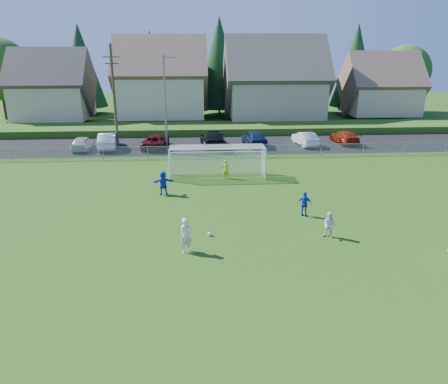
{
  "coord_description": "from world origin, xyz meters",
  "views": [
    {
      "loc": [
        -1.67,
        -16.99,
        9.82
      ],
      "look_at": [
        0.0,
        8.0,
        1.4
      ],
      "focal_mm": 35.0,
      "sensor_mm": 36.0,
      "label": 1
    }
  ],
  "objects_px": {
    "player_blue_b": "(163,183)",
    "car_a": "(82,143)",
    "soccer_goal": "(217,156)",
    "car_e": "(254,138)",
    "car_g": "(345,137)",
    "goalkeeper": "(226,169)",
    "car_b": "(108,141)",
    "car_d": "(213,139)",
    "car_c": "(156,141)",
    "player_white_a": "(186,235)",
    "player_blue_a": "(305,204)",
    "player_white_b": "(330,225)",
    "car_f": "(305,139)",
    "soccer_ball": "(210,234)"
  },
  "relations": [
    {
      "from": "car_f",
      "to": "player_white_b",
      "type": "bearing_deg",
      "value": 71.47
    },
    {
      "from": "car_e",
      "to": "car_b",
      "type": "bearing_deg",
      "value": -4.29
    },
    {
      "from": "player_blue_a",
      "to": "car_d",
      "type": "relative_size",
      "value": 0.27
    },
    {
      "from": "car_d",
      "to": "soccer_goal",
      "type": "xyz_separation_m",
      "value": [
        -0.11,
        -10.69,
        0.81
      ]
    },
    {
      "from": "player_blue_b",
      "to": "car_d",
      "type": "bearing_deg",
      "value": -117.0
    },
    {
      "from": "soccer_ball",
      "to": "soccer_goal",
      "type": "height_order",
      "value": "soccer_goal"
    },
    {
      "from": "car_f",
      "to": "soccer_ball",
      "type": "bearing_deg",
      "value": 56.29
    },
    {
      "from": "player_blue_b",
      "to": "player_white_a",
      "type": "bearing_deg",
      "value": 89.07
    },
    {
      "from": "player_white_a",
      "to": "goalkeeper",
      "type": "xyz_separation_m",
      "value": [
        2.87,
        12.61,
        -0.17
      ]
    },
    {
      "from": "player_white_a",
      "to": "car_b",
      "type": "distance_m",
      "value": 25.08
    },
    {
      "from": "soccer_goal",
      "to": "car_f",
      "type": "bearing_deg",
      "value": 47.92
    },
    {
      "from": "soccer_ball",
      "to": "car_f",
      "type": "bearing_deg",
      "value": 64.16
    },
    {
      "from": "car_d",
      "to": "soccer_goal",
      "type": "relative_size",
      "value": 0.76
    },
    {
      "from": "car_b",
      "to": "car_f",
      "type": "bearing_deg",
      "value": 174.28
    },
    {
      "from": "soccer_ball",
      "to": "player_blue_b",
      "type": "bearing_deg",
      "value": 112.19
    },
    {
      "from": "car_a",
      "to": "soccer_goal",
      "type": "distance_m",
      "value": 16.39
    },
    {
      "from": "car_c",
      "to": "car_g",
      "type": "bearing_deg",
      "value": -173.3
    },
    {
      "from": "soccer_ball",
      "to": "soccer_goal",
      "type": "xyz_separation_m",
      "value": [
        1.0,
        11.32,
        1.52
      ]
    },
    {
      "from": "soccer_ball",
      "to": "player_white_a",
      "type": "xyz_separation_m",
      "value": [
        -1.23,
        -1.84,
        0.79
      ]
    },
    {
      "from": "player_blue_b",
      "to": "car_c",
      "type": "relative_size",
      "value": 0.33
    },
    {
      "from": "player_white_b",
      "to": "player_blue_b",
      "type": "xyz_separation_m",
      "value": [
        -9.34,
        7.89,
        0.11
      ]
    },
    {
      "from": "player_blue_b",
      "to": "car_c",
      "type": "xyz_separation_m",
      "value": [
        -1.72,
        14.65,
        -0.14
      ]
    },
    {
      "from": "goalkeeper",
      "to": "car_c",
      "type": "height_order",
      "value": "goalkeeper"
    },
    {
      "from": "player_blue_a",
      "to": "car_c",
      "type": "xyz_separation_m",
      "value": [
        -10.5,
        19.31,
        -0.07
      ]
    },
    {
      "from": "goalkeeper",
      "to": "car_e",
      "type": "xyz_separation_m",
      "value": [
        3.78,
        11.69,
        0.07
      ]
    },
    {
      "from": "soccer_ball",
      "to": "player_white_b",
      "type": "bearing_deg",
      "value": -5.96
    },
    {
      "from": "player_white_b",
      "to": "car_g",
      "type": "xyz_separation_m",
      "value": [
        8.67,
        23.43,
        -0.05
      ]
    },
    {
      "from": "soccer_ball",
      "to": "player_white_a",
      "type": "relative_size",
      "value": 0.12
    },
    {
      "from": "car_e",
      "to": "car_f",
      "type": "bearing_deg",
      "value": 168.63
    },
    {
      "from": "player_blue_b",
      "to": "car_g",
      "type": "height_order",
      "value": "player_blue_b"
    },
    {
      "from": "player_white_a",
      "to": "car_g",
      "type": "xyz_separation_m",
      "value": [
        16.29,
        24.6,
        -0.22
      ]
    },
    {
      "from": "car_f",
      "to": "car_g",
      "type": "xyz_separation_m",
      "value": [
        4.4,
        0.75,
        -0.03
      ]
    },
    {
      "from": "car_c",
      "to": "soccer_goal",
      "type": "bearing_deg",
      "value": 122.36
    },
    {
      "from": "player_blue_a",
      "to": "car_g",
      "type": "relative_size",
      "value": 0.33
    },
    {
      "from": "goalkeeper",
      "to": "car_b",
      "type": "relative_size",
      "value": 0.3
    },
    {
      "from": "car_f",
      "to": "player_white_a",
      "type": "bearing_deg",
      "value": 55.65
    },
    {
      "from": "player_blue_a",
      "to": "car_a",
      "type": "xyz_separation_m",
      "value": [
        -17.65,
        18.93,
        -0.08
      ]
    },
    {
      "from": "player_blue_b",
      "to": "car_a",
      "type": "distance_m",
      "value": 16.8
    },
    {
      "from": "player_white_a",
      "to": "player_blue_b",
      "type": "height_order",
      "value": "player_white_a"
    },
    {
      "from": "player_blue_a",
      "to": "car_d",
      "type": "distance_m",
      "value": 20.01
    },
    {
      "from": "player_white_a",
      "to": "car_b",
      "type": "relative_size",
      "value": 0.37
    },
    {
      "from": "car_a",
      "to": "soccer_goal",
      "type": "bearing_deg",
      "value": 141.35
    },
    {
      "from": "player_white_a",
      "to": "player_blue_a",
      "type": "relative_size",
      "value": 1.17
    },
    {
      "from": "player_white_a",
      "to": "car_a",
      "type": "distance_m",
      "value": 25.62
    },
    {
      "from": "soccer_ball",
      "to": "car_g",
      "type": "height_order",
      "value": "car_g"
    },
    {
      "from": "soccer_goal",
      "to": "car_e",
      "type": "bearing_deg",
      "value": 68.36
    },
    {
      "from": "player_white_a",
      "to": "car_b",
      "type": "bearing_deg",
      "value": 80.25
    },
    {
      "from": "car_b",
      "to": "car_e",
      "type": "distance_m",
      "value": 14.83
    },
    {
      "from": "player_blue_b",
      "to": "car_g",
      "type": "distance_m",
      "value": 23.79
    },
    {
      "from": "player_white_a",
      "to": "soccer_goal",
      "type": "xyz_separation_m",
      "value": [
        2.23,
        13.16,
        0.73
      ]
    }
  ]
}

